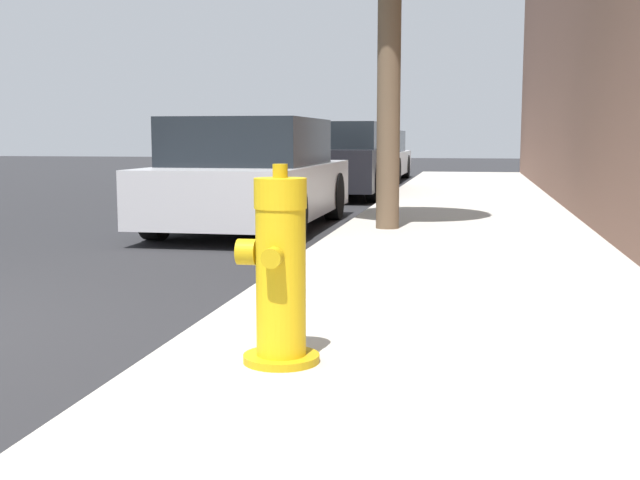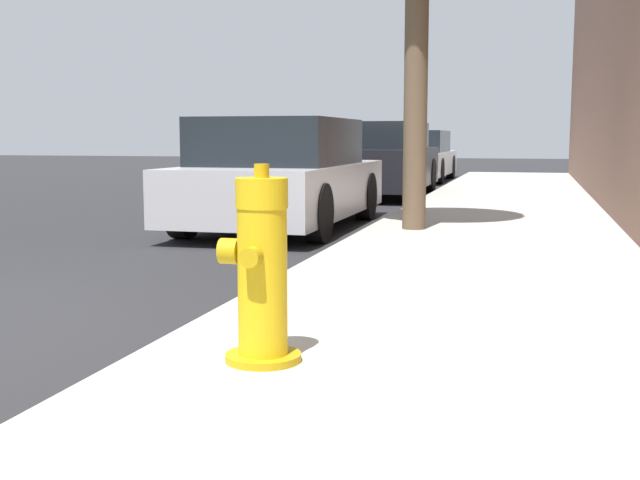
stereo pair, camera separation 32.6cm
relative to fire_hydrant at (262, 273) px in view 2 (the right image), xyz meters
name	(u,v)px [view 2 (the right image)]	position (x,y,z in m)	size (l,w,h in m)	color
sidewalk_slab	(434,371)	(0.75, 0.25, -0.46)	(2.75, 40.00, 0.12)	#B7B2A8
fire_hydrant	(262,273)	(0.00, 0.00, 0.00)	(0.37, 0.36, 0.89)	#C39C11
parked_car_near	(282,176)	(-1.82, 6.07, 0.13)	(1.75, 4.06, 1.35)	#B7B7BC
parked_car_mid	(378,160)	(-1.69, 11.66, 0.16)	(1.83, 4.24, 1.40)	black
parked_car_far	(416,157)	(-1.78, 17.33, 0.10)	(1.71, 4.48, 1.29)	silver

